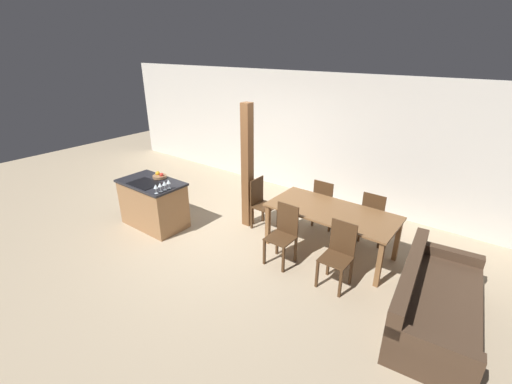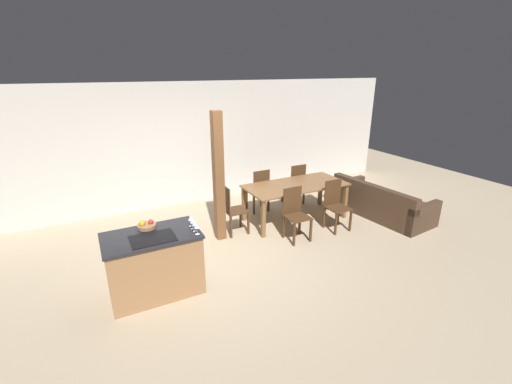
% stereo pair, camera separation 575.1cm
% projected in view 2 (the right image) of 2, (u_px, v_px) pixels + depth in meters
% --- Properties ---
extents(ground_plane, '(16.00, 16.00, 0.00)m').
position_uv_depth(ground_plane, '(230.00, 254.00, 5.78)').
color(ground_plane, tan).
extents(wall_back, '(11.20, 0.08, 2.70)m').
position_uv_depth(wall_back, '(181.00, 145.00, 7.56)').
color(wall_back, silver).
rests_on(wall_back, ground_plane).
extents(kitchen_island, '(1.25, 0.74, 0.90)m').
position_uv_depth(kitchen_island, '(154.00, 264.00, 4.66)').
color(kitchen_island, '#9E7047').
rests_on(kitchen_island, ground_plane).
extents(fruit_bowl, '(0.26, 0.26, 0.12)m').
position_uv_depth(fruit_bowl, '(147.00, 225.00, 4.67)').
color(fruit_bowl, '#99704C').
rests_on(fruit_bowl, kitchen_island).
extents(wine_glass_near, '(0.08, 0.08, 0.16)m').
position_uv_depth(wine_glass_near, '(197.00, 226.00, 4.46)').
color(wine_glass_near, silver).
rests_on(wine_glass_near, kitchen_island).
extents(wine_glass_middle, '(0.08, 0.08, 0.16)m').
position_uv_depth(wine_glass_middle, '(195.00, 223.00, 4.53)').
color(wine_glass_middle, silver).
rests_on(wine_glass_middle, kitchen_island).
extents(wine_glass_far, '(0.08, 0.08, 0.16)m').
position_uv_depth(wine_glass_far, '(193.00, 221.00, 4.61)').
color(wine_glass_far, silver).
rests_on(wine_glass_far, kitchen_island).
extents(wine_glass_end, '(0.08, 0.08, 0.16)m').
position_uv_depth(wine_glass_end, '(191.00, 218.00, 4.68)').
color(wine_glass_end, silver).
rests_on(wine_glass_end, kitchen_island).
extents(dining_table, '(2.05, 0.96, 0.76)m').
position_uv_depth(dining_table, '(296.00, 189.00, 6.89)').
color(dining_table, brown).
rests_on(dining_table, ground_plane).
extents(dining_chair_near_left, '(0.40, 0.40, 0.95)m').
position_uv_depth(dining_chair_near_left, '(295.00, 213.00, 6.17)').
color(dining_chair_near_left, '#472D19').
rests_on(dining_chair_near_left, ground_plane).
extents(dining_chair_near_right, '(0.40, 0.40, 0.95)m').
position_uv_depth(dining_chair_near_right, '(336.00, 204.00, 6.56)').
color(dining_chair_near_right, '#472D19').
rests_on(dining_chair_near_right, ground_plane).
extents(dining_chair_far_left, '(0.40, 0.40, 0.95)m').
position_uv_depth(dining_chair_far_left, '(259.00, 190.00, 7.34)').
color(dining_chair_far_left, '#472D19').
rests_on(dining_chair_far_left, ground_plane).
extents(dining_chair_far_right, '(0.40, 0.40, 0.95)m').
position_uv_depth(dining_chair_far_right, '(295.00, 184.00, 7.74)').
color(dining_chair_far_right, '#472D19').
rests_on(dining_chair_far_right, ground_plane).
extents(dining_chair_head_end, '(0.40, 0.40, 0.95)m').
position_uv_depth(dining_chair_head_end, '(232.00, 209.00, 6.35)').
color(dining_chair_head_end, '#472D19').
rests_on(dining_chair_head_end, ground_plane).
extents(couch, '(1.10, 2.10, 0.74)m').
position_uv_depth(couch, '(381.00, 204.00, 7.23)').
color(couch, '#473323').
rests_on(couch, ground_plane).
extents(timber_post, '(0.17, 0.17, 2.31)m').
position_uv_depth(timber_post, '(219.00, 178.00, 5.94)').
color(timber_post, brown).
rests_on(timber_post, ground_plane).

